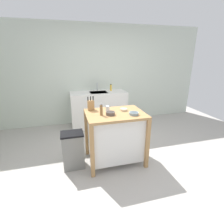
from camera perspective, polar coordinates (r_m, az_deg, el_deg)
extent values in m
plane|color=#ADA8A0|center=(3.16, 3.98, -16.53)|extent=(6.90, 6.90, 0.00)
cube|color=silver|center=(4.74, -4.53, 12.21)|extent=(5.90, 0.10, 2.60)
cube|color=#AD7F4C|center=(2.81, 1.07, -0.66)|extent=(0.97, 0.72, 0.04)
cube|color=white|center=(2.97, 1.02, -8.05)|extent=(0.87, 0.62, 0.77)
cube|color=#AD7F4C|center=(2.63, -6.69, -13.26)|extent=(0.06, 0.06, 0.87)
cube|color=#AD7F4C|center=(2.87, 11.80, -10.57)|extent=(0.06, 0.06, 0.87)
cube|color=#AD7F4C|center=(3.21, -8.54, -7.17)|extent=(0.06, 0.06, 0.87)
cube|color=#AD7F4C|center=(3.41, 6.82, -5.46)|extent=(0.06, 0.06, 0.87)
cube|color=#AD7F4C|center=(2.95, -7.15, 2.26)|extent=(0.11, 0.09, 0.17)
cylinder|color=black|center=(2.92, -8.09, 4.45)|extent=(0.02, 0.02, 0.07)
cylinder|color=black|center=(2.92, -7.24, 4.52)|extent=(0.02, 0.02, 0.07)
cylinder|color=black|center=(2.93, -6.39, 4.63)|extent=(0.02, 0.02, 0.07)
cylinder|color=#564C47|center=(2.70, -0.54, -0.44)|extent=(0.15, 0.15, 0.05)
cylinder|color=#342D2A|center=(2.69, -0.54, 0.03)|extent=(0.12, 0.12, 0.01)
cylinder|color=beige|center=(2.92, 3.97, 0.82)|extent=(0.12, 0.12, 0.04)
cylinder|color=gray|center=(2.92, 3.97, 1.12)|extent=(0.10, 0.10, 0.01)
cylinder|color=gray|center=(2.73, 7.36, -0.49)|extent=(0.15, 0.15, 0.04)
cylinder|color=#49555B|center=(2.72, 7.38, -0.11)|extent=(0.13, 0.13, 0.01)
cylinder|color=silver|center=(2.88, -1.49, 1.17)|extent=(0.07, 0.07, 0.09)
cylinder|color=olive|center=(2.67, -3.64, 0.61)|extent=(0.04, 0.04, 0.17)
sphere|color=#99999E|center=(2.64, -3.68, 2.60)|extent=(0.03, 0.03, 0.03)
cube|color=slate|center=(2.97, -12.91, -12.65)|extent=(0.34, 0.26, 0.60)
cube|color=black|center=(2.82, -13.36, -7.15)|extent=(0.36, 0.28, 0.03)
cube|color=white|center=(4.56, -4.49, 1.10)|extent=(1.45, 0.60, 0.91)
cube|color=silver|center=(4.43, -4.58, 6.47)|extent=(0.44, 0.36, 0.03)
cylinder|color=#B7BCC1|center=(4.56, -5.01, 8.40)|extent=(0.02, 0.02, 0.22)
cylinder|color=yellow|center=(4.59, -0.39, 8.15)|extent=(0.05, 0.05, 0.16)
cylinder|color=black|center=(4.58, -0.39, 9.28)|extent=(0.03, 0.03, 0.02)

